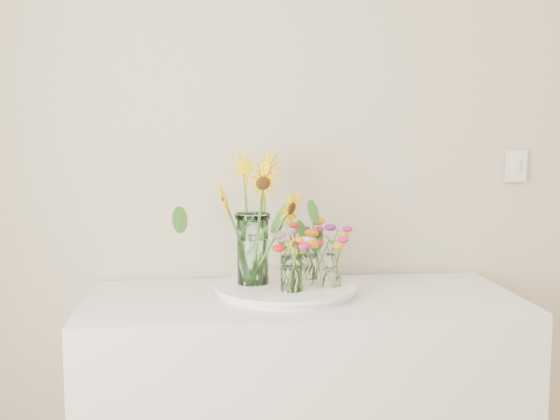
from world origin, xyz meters
The scene contains 9 objects.
tray centered at (-0.54, 1.97, 0.91)m, with size 0.44×0.44×0.03m, color white.
mason_jar centered at (-0.64, 2.00, 1.05)m, with size 0.10×0.10×0.24m, color #C8FBF2.
sunflower_bouquet centered at (-0.64, 2.00, 1.15)m, with size 0.59×0.59×0.44m, color yellow, non-canonical shape.
small_vase_a centered at (-0.53, 1.88, 0.98)m, with size 0.07×0.07×0.12m, color white.
wildflower_posy_a centered at (-0.53, 1.88, 1.03)m, with size 0.20×0.20×0.21m, color orange, non-canonical shape.
small_vase_b centered at (-0.39, 1.94, 0.98)m, with size 0.08×0.08×0.11m, color white, non-canonical shape.
wildflower_posy_b centered at (-0.39, 1.94, 1.03)m, with size 0.23×0.23×0.20m, color orange, non-canonical shape.
small_vase_c centered at (-0.45, 2.06, 0.99)m, with size 0.07×0.07×0.12m, color white.
wildflower_posy_c centered at (-0.45, 2.06, 1.03)m, with size 0.18×0.18×0.21m, color orange, non-canonical shape.
Camera 1 is at (-0.80, -0.27, 1.45)m, focal length 45.00 mm.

